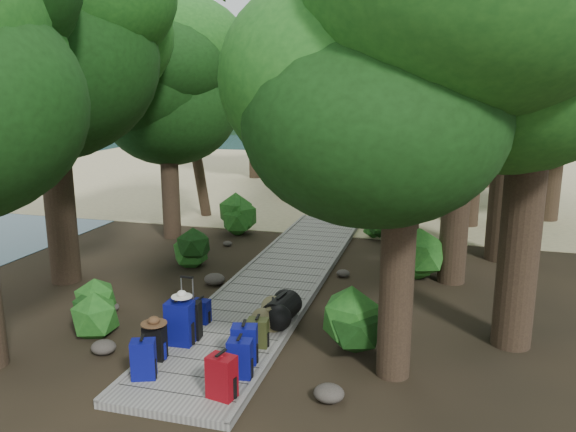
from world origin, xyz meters
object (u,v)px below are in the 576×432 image
(lone_suitcase_on_sand, at_px, (345,205))
(sun_lounger, at_px, (444,200))
(backpack_right_d, at_px, (258,331))
(duffel_right_black, at_px, (282,309))
(suitcase_on_boardwalk, at_px, (188,320))
(backpack_left_c, at_px, (180,321))
(backpack_right_a, at_px, (222,375))
(backpack_right_b, at_px, (240,357))
(backpack_left_d, at_px, (201,310))
(backpack_right_c, at_px, (244,342))
(duffel_right_khaki, at_px, (273,314))
(backpack_left_b, at_px, (155,341))
(kayak, at_px, (287,193))
(backpack_left_a, at_px, (143,357))

(lone_suitcase_on_sand, relative_size, sun_lounger, 0.39)
(backpack_right_d, height_order, duffel_right_black, backpack_right_d)
(duffel_right_black, xyz_separation_m, suitcase_on_boardwalk, (-1.35, -1.07, 0.08))
(backpack_left_c, relative_size, sun_lounger, 0.47)
(backpack_right_a, xyz_separation_m, backpack_right_d, (-0.02, 1.65, -0.08))
(backpack_right_b, bearing_deg, backpack_left_d, 121.90)
(backpack_left_c, xyz_separation_m, sun_lounger, (4.21, 13.24, -0.23))
(backpack_left_c, xyz_separation_m, backpack_right_c, (1.26, -0.33, -0.08))
(duffel_right_khaki, relative_size, suitcase_on_boardwalk, 1.01)
(backpack_right_a, height_order, backpack_right_d, backpack_right_a)
(duffel_right_black, bearing_deg, suitcase_on_boardwalk, -134.19)
(backpack_right_d, distance_m, sun_lounger, 13.30)
(backpack_left_c, relative_size, duffel_right_black, 1.05)
(sun_lounger, bearing_deg, backpack_left_c, -92.05)
(backpack_left_b, xyz_separation_m, kayak, (-1.76, 14.14, -0.23))
(backpack_left_a, height_order, backpack_right_a, backpack_right_a)
(backpack_left_b, bearing_deg, duffel_right_black, 47.81)
(backpack_left_b, height_order, duffel_right_khaki, backpack_left_b)
(backpack_right_d, xyz_separation_m, duffel_right_black, (0.11, 1.05, -0.02))
(backpack_right_a, relative_size, duffel_right_black, 0.86)
(kayak, bearing_deg, suitcase_on_boardwalk, -90.55)
(lone_suitcase_on_sand, bearing_deg, backpack_right_c, -86.86)
(suitcase_on_boardwalk, bearing_deg, duffel_right_black, 32.38)
(backpack_left_d, relative_size, backpack_right_c, 0.72)
(kayak, bearing_deg, backpack_left_a, -91.53)
(backpack_left_c, xyz_separation_m, lone_suitcase_on_sand, (0.88, 11.02, -0.17))
(suitcase_on_boardwalk, bearing_deg, backpack_left_b, -108.10)
(backpack_right_a, relative_size, sun_lounger, 0.39)
(duffel_right_khaki, bearing_deg, backpack_left_c, -155.97)
(backpack_left_c, relative_size, backpack_right_c, 1.23)
(lone_suitcase_on_sand, bearing_deg, suitcase_on_boardwalk, -93.24)
(backpack_right_a, distance_m, sun_lounger, 14.90)
(backpack_right_c, bearing_deg, backpack_left_a, -157.78)
(backpack_left_b, height_order, backpack_right_a, backpack_right_a)
(suitcase_on_boardwalk, bearing_deg, backpack_left_a, -97.79)
(backpack_left_b, distance_m, backpack_right_a, 1.65)
(backpack_right_a, height_order, duffel_right_black, backpack_right_a)
(backpack_left_c, bearing_deg, backpack_left_a, -92.89)
(backpack_right_c, bearing_deg, suitcase_on_boardwalk, 142.88)
(duffel_right_black, bearing_deg, backpack_left_c, -129.14)
(backpack_left_b, relative_size, backpack_left_d, 1.27)
(backpack_right_d, relative_size, kayak, 0.15)
(backpack_left_c, height_order, lone_suitcase_on_sand, backpack_left_c)
(kayak, bearing_deg, backpack_left_c, -90.85)
(backpack_left_b, height_order, backpack_right_d, backpack_left_b)
(backpack_right_b, relative_size, suitcase_on_boardwalk, 0.98)
(backpack_left_a, xyz_separation_m, backpack_right_b, (1.36, 0.41, -0.01))
(backpack_left_a, relative_size, backpack_right_d, 1.25)
(backpack_left_b, height_order, backpack_right_c, backpack_right_c)
(backpack_left_d, bearing_deg, backpack_right_d, -21.69)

